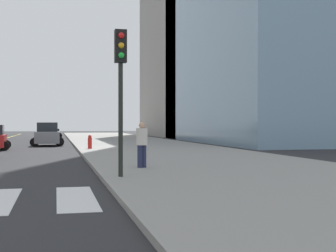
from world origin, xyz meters
The scene contains 7 objects.
sidewalk_kerb_east centered at (12.20, 20.00, 0.07)m, with size 10.00×120.00×0.15m, color gray.
parking_garage_concrete centered at (27.90, 57.39, 13.69)m, with size 18.00×24.00×27.37m, color gray.
car_gray_second centered at (5.19, 32.45, 0.87)m, with size 2.60×4.16×1.85m.
car_black_fifth centered at (5.17, 53.47, 0.89)m, with size 2.78×4.34×1.90m.
traffic_light_near_corner centered at (7.76, 7.07, 3.31)m, with size 0.36×0.41×4.47m.
pedestrian_waiting_east centered at (8.91, 9.94, 1.07)m, with size 0.41×0.41×1.67m.
fire_hydrant centered at (7.98, 24.19, 0.58)m, with size 0.26×0.26×0.89m.
Camera 1 is at (5.84, -7.78, 1.77)m, focal length 52.41 mm.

